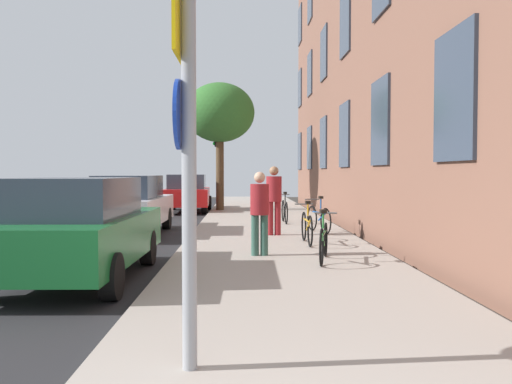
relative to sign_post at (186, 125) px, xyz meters
name	(u,v)px	position (x,y,z in m)	size (l,w,h in m)	color
ground_plane	(154,228)	(-2.29, 12.29, -2.09)	(41.80, 41.80, 0.00)	#332D28
road_asphalt	(85,228)	(-4.39, 12.29, -2.09)	(7.00, 38.00, 0.01)	#232326
sidewalk	(267,226)	(1.21, 12.29, -2.03)	(4.20, 38.00, 0.12)	#9E9389
sign_post	(186,125)	(0.00, 0.00, 0.00)	(0.15, 0.60, 3.57)	gray
traffic_light	(219,153)	(-0.56, 19.10, 0.47)	(0.43, 0.24, 3.57)	black
tree_near	(220,113)	(-0.49, 18.55, 2.13)	(2.96, 2.96, 5.40)	#4C3823
bicycle_0	(324,241)	(1.91, 5.21, -1.61)	(0.53, 1.70, 0.94)	black
bicycle_1	(307,227)	(1.90, 7.58, -1.59)	(0.42, 1.73, 0.97)	black
bicycle_2	(319,218)	(2.48, 9.82, -1.59)	(0.54, 1.60, 0.97)	black
bicycle_3	(285,211)	(1.80, 12.63, -1.59)	(0.42, 1.66, 0.99)	black
pedestrian_0	(260,208)	(0.79, 5.93, -1.05)	(0.44, 0.44, 1.61)	#33594C
pedestrian_1	(274,196)	(1.26, 9.29, -0.97)	(0.53, 0.53, 1.75)	maroon
car_0	(78,228)	(-2.12, 4.13, -1.25)	(1.91, 4.35, 1.62)	#19662D
car_1	(131,204)	(-2.59, 10.38, -1.25)	(1.77, 4.40, 1.62)	silver
car_2	(188,193)	(-1.90, 18.88, -1.25)	(1.99, 4.45, 1.62)	red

